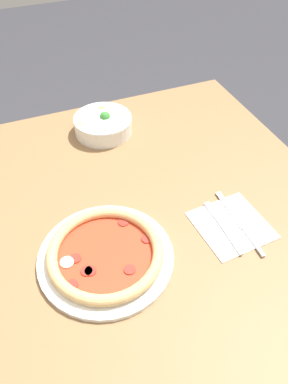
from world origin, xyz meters
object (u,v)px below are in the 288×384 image
(pizza, at_px, (105,254))
(fork, at_px, (223,228))
(bowl, at_px, (103,123))
(knife, at_px, (241,225))

(pizza, bearing_deg, fork, -4.50)
(pizza, xyz_separation_m, bowl, (0.14, 0.47, 0.01))
(bowl, relative_size, fork, 1.04)
(pizza, bearing_deg, knife, -5.19)
(pizza, xyz_separation_m, knife, (0.34, -0.03, -0.01))
(pizza, height_order, knife, pizza)
(bowl, relative_size, knife, 0.83)
(fork, bearing_deg, bowl, 18.38)
(knife, bearing_deg, bowl, 22.84)
(fork, bearing_deg, knife, -98.11)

